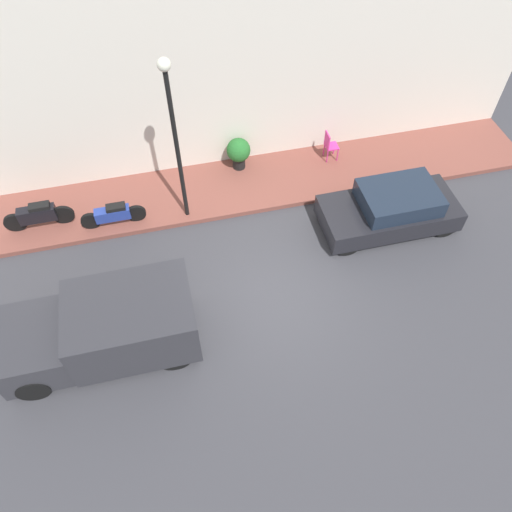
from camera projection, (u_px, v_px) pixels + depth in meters
ground_plane at (272, 301)px, 12.94m from camera, size 60.00×60.00×0.00m
sidewalk at (237, 186)px, 15.49m from camera, size 2.40×18.80×0.15m
building_facade at (222, 49)px, 13.35m from camera, size 0.30×18.80×7.68m
parked_car at (391, 209)px, 14.12m from camera, size 1.75×3.86×1.31m
delivery_van at (103, 329)px, 11.46m from camera, size 2.00×4.41×1.65m
motorcycle_blue at (113, 214)px, 14.12m from camera, size 0.30×1.83×0.71m
motorcycle_black at (38, 215)px, 14.01m from camera, size 0.30×1.93×0.83m
streetlamp at (174, 125)px, 12.19m from camera, size 0.32×0.32×4.93m
potted_plant at (239, 152)px, 15.45m from camera, size 0.74×0.74×1.05m
cafe_chair at (329, 144)px, 15.75m from camera, size 0.40×0.40×0.99m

